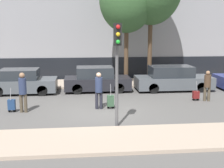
% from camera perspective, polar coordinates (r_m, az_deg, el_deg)
% --- Properties ---
extents(ground_plane, '(80.00, 80.00, 0.00)m').
position_cam_1_polar(ground_plane, '(14.32, -2.04, -5.09)').
color(ground_plane, '#565451').
extents(sidewalk_near, '(28.00, 2.50, 0.12)m').
position_cam_1_polar(sidewalk_near, '(10.74, -0.63, -10.11)').
color(sidewalk_near, tan).
rests_on(sidewalk_near, ground_plane).
extents(sidewalk_far, '(28.00, 3.00, 0.12)m').
position_cam_1_polar(sidewalk_far, '(21.13, -3.37, 0.13)').
color(sidewalk_far, tan).
rests_on(sidewalk_far, ground_plane).
extents(parked_car_0, '(3.90, 1.87, 1.42)m').
position_cam_1_polar(parked_car_0, '(18.87, -16.17, 0.34)').
color(parked_car_0, '#4C5156').
rests_on(parked_car_0, ground_plane).
extents(parked_car_1, '(3.92, 1.79, 1.47)m').
position_cam_1_polar(parked_car_1, '(18.76, -2.82, 0.75)').
color(parked_car_1, black).
rests_on(parked_car_1, ground_plane).
extents(parked_car_2, '(4.62, 1.86, 1.49)m').
position_cam_1_polar(parked_car_2, '(19.37, 11.03, 0.90)').
color(parked_car_2, '#4C5156').
rests_on(parked_car_2, ground_plane).
extents(pedestrian_left, '(0.35, 0.34, 1.82)m').
position_cam_1_polar(pedestrian_left, '(14.55, -16.02, -1.03)').
color(pedestrian_left, '#4C4233').
rests_on(pedestrian_left, ground_plane).
extents(trolley_left, '(0.34, 0.29, 1.12)m').
position_cam_1_polar(trolley_left, '(14.89, -17.89, -3.61)').
color(trolley_left, navy).
rests_on(trolley_left, ground_plane).
extents(pedestrian_center, '(0.35, 0.34, 1.74)m').
position_cam_1_polar(pedestrian_center, '(14.60, -2.43, -0.80)').
color(pedestrian_center, '#23232D').
rests_on(pedestrian_center, ground_plane).
extents(trolley_center, '(0.34, 0.29, 1.18)m').
position_cam_1_polar(trolley_center, '(14.77, -0.27, -3.09)').
color(trolley_center, '#335138').
rests_on(trolley_center, ground_plane).
extents(pedestrian_right, '(0.34, 0.34, 1.60)m').
position_cam_1_polar(pedestrian_right, '(16.90, 17.05, -0.02)').
color(pedestrian_right, '#4C4233').
rests_on(pedestrian_right, ground_plane).
extents(trolley_right, '(0.34, 0.29, 1.05)m').
position_cam_1_polar(trolley_right, '(16.96, 15.09, -1.92)').
color(trolley_right, maroon).
rests_on(trolley_right, ground_plane).
extents(traffic_light, '(0.28, 0.47, 3.96)m').
position_cam_1_polar(traffic_light, '(11.54, 0.96, 5.39)').
color(traffic_light, '#515154').
rests_on(traffic_light, ground_plane).
extents(parked_bicycle, '(1.77, 0.06, 0.96)m').
position_cam_1_polar(parked_bicycle, '(21.58, 10.18, 1.36)').
color(parked_bicycle, black).
rests_on(parked_bicycle, sidewalk_far).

